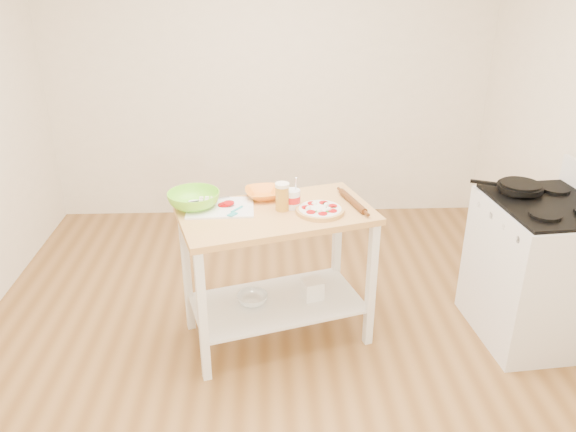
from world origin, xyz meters
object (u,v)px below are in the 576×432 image
(cutting_board, at_px, (220,207))
(shelf_bin, at_px, (312,289))
(knife, at_px, (203,201))
(yogurt_tub, at_px, (292,199))
(prep_island, at_px, (277,249))
(skillet, at_px, (519,187))
(spatula, at_px, (235,212))
(green_bowl, at_px, (194,200))
(beer_pint, at_px, (282,197))
(shelf_glass_bowl, at_px, (252,299))
(pizza, at_px, (320,210))
(rolling_pin, at_px, (353,201))
(orange_bowl, at_px, (264,193))
(gas_stove, at_px, (536,270))

(cutting_board, bearing_deg, shelf_bin, -3.21)
(knife, height_order, yogurt_tub, yogurt_tub)
(prep_island, height_order, skillet, skillet)
(skillet, bearing_deg, spatula, -151.14)
(green_bowl, relative_size, shelf_bin, 2.56)
(green_bowl, xyz_separation_m, beer_pint, (0.53, -0.06, 0.04))
(knife, distance_m, shelf_glass_bowl, 0.70)
(pizza, height_order, rolling_pin, pizza)
(pizza, xyz_separation_m, yogurt_tub, (-0.16, 0.08, 0.04))
(cutting_board, height_order, orange_bowl, orange_bowl)
(prep_island, bearing_deg, rolling_pin, 10.40)
(pizza, xyz_separation_m, green_bowl, (-0.76, 0.10, 0.03))
(gas_stove, distance_m, shelf_bin, 1.43)
(green_bowl, distance_m, beer_pint, 0.54)
(orange_bowl, distance_m, shelf_glass_bowl, 0.68)
(knife, bearing_deg, skillet, -20.94)
(beer_pint, bearing_deg, cutting_board, 174.36)
(gas_stove, bearing_deg, prep_island, 173.47)
(spatula, height_order, rolling_pin, rolling_pin)
(knife, relative_size, beer_pint, 1.49)
(pizza, relative_size, beer_pint, 1.70)
(skillet, height_order, beer_pint, beer_pint)
(rolling_pin, bearing_deg, green_bowl, -179.62)
(pizza, xyz_separation_m, rolling_pin, (0.21, 0.11, 0.00))
(shelf_glass_bowl, bearing_deg, knife, 153.95)
(pizza, distance_m, beer_pint, 0.24)
(rolling_pin, bearing_deg, spatula, -170.79)
(pizza, xyz_separation_m, cutting_board, (-0.60, 0.08, -0.01))
(skillet, relative_size, green_bowl, 1.33)
(yogurt_tub, xyz_separation_m, shelf_glass_bowl, (-0.26, -0.06, -0.67))
(knife, distance_m, rolling_pin, 0.92)
(pizza, distance_m, green_bowl, 0.77)
(cutting_board, relative_size, green_bowl, 1.30)
(spatula, xyz_separation_m, yogurt_tub, (0.35, 0.08, 0.04))
(green_bowl, height_order, yogurt_tub, yogurt_tub)
(green_bowl, xyz_separation_m, shelf_glass_bowl, (0.34, -0.09, -0.66))
(gas_stove, xyz_separation_m, shelf_bin, (-1.42, 0.07, -0.15))
(spatula, xyz_separation_m, beer_pint, (0.28, 0.05, 0.07))
(yogurt_tub, height_order, shelf_glass_bowl, yogurt_tub)
(shelf_glass_bowl, height_order, shelf_bin, shelf_bin)
(prep_island, bearing_deg, orange_bowl, 109.16)
(skillet, bearing_deg, orange_bowl, -159.25)
(orange_bowl, distance_m, shelf_bin, 0.70)
(shelf_bin, bearing_deg, shelf_glass_bowl, -172.07)
(pizza, height_order, knife, pizza)
(prep_island, bearing_deg, skillet, 5.39)
(pizza, height_order, shelf_glass_bowl, pizza)
(skillet, relative_size, yogurt_tub, 2.05)
(beer_pint, bearing_deg, green_bowl, 173.71)
(pizza, bearing_deg, rolling_pin, 27.68)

